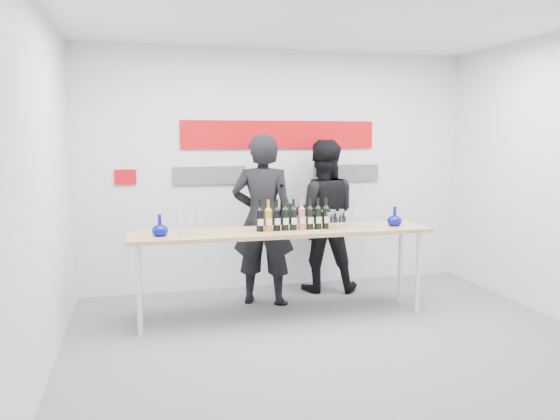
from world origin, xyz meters
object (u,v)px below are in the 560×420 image
at_px(presenter_left, 263,220).
at_px(presenter_right, 322,216).
at_px(mic_stand, 281,268).
at_px(tasting_table, 282,237).

distance_m(presenter_left, presenter_right, 0.91).
height_order(presenter_right, mic_stand, presenter_right).
xyz_separation_m(presenter_left, mic_stand, (0.19, -0.10, -0.55)).
height_order(presenter_left, presenter_right, presenter_left).
bearing_deg(mic_stand, presenter_right, 48.99).
bearing_deg(presenter_right, presenter_left, 37.58).
distance_m(presenter_left, mic_stand, 0.59).
height_order(tasting_table, presenter_right, presenter_right).
bearing_deg(tasting_table, presenter_right, 50.67).
bearing_deg(tasting_table, presenter_left, 99.41).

